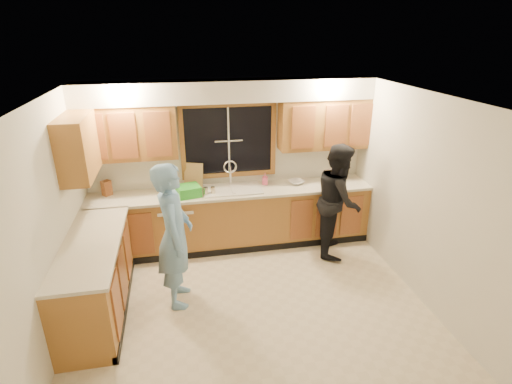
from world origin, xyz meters
TOP-DOWN VIEW (x-y plane):
  - floor at (0.00, 0.00)m, footprint 4.20×4.20m
  - ceiling at (0.00, 0.00)m, footprint 4.20×4.20m
  - wall_back at (0.00, 1.90)m, footprint 4.20×0.00m
  - wall_left at (-2.10, 0.00)m, footprint 0.00×3.80m
  - wall_right at (2.10, 0.00)m, footprint 0.00×3.80m
  - base_cabinets_back at (0.00, 1.60)m, footprint 4.20×0.60m
  - base_cabinets_left at (-1.80, 0.35)m, footprint 0.60×1.90m
  - countertop_back at (0.00, 1.58)m, footprint 4.20×0.63m
  - countertop_left at (-1.79, 0.35)m, footprint 0.63×1.90m
  - upper_cabinets_left at (-1.43, 1.73)m, footprint 1.35×0.33m
  - upper_cabinets_right at (1.43, 1.73)m, footprint 1.35×0.33m
  - upper_cabinets_return at (-1.94, 1.12)m, footprint 0.33×0.90m
  - soffit at (0.00, 1.72)m, footprint 4.20×0.35m
  - window_frame at (0.00, 1.89)m, footprint 1.44×0.03m
  - sink at (0.00, 1.60)m, footprint 0.86×0.52m
  - dishwasher at (-0.85, 1.59)m, footprint 0.60×0.56m
  - stove at (-1.80, -0.22)m, footprint 0.58×0.75m
  - man at (-0.86, 0.36)m, footprint 0.46×0.67m
  - woman at (1.49, 1.11)m, footprint 0.88×0.99m
  - knife_block at (-1.80, 1.76)m, footprint 0.16×0.15m
  - cutting_board at (-0.55, 1.82)m, footprint 0.30×0.19m
  - dish_crate at (-0.65, 1.51)m, footprint 0.38×0.36m
  - soap_bottle at (0.53, 1.74)m, footprint 0.10×0.10m
  - bowl at (1.01, 1.66)m, footprint 0.30×0.30m
  - can_left at (-0.40, 1.47)m, footprint 0.09×0.09m
  - can_right at (-0.30, 1.48)m, footprint 0.07×0.07m

SIDE VIEW (x-z plane):
  - floor at x=0.00m, z-range 0.00..0.00m
  - dishwasher at x=-0.85m, z-range 0.00..0.82m
  - base_cabinets_back at x=0.00m, z-range 0.00..0.88m
  - base_cabinets_left at x=-1.80m, z-range 0.00..0.88m
  - stove at x=-1.80m, z-range 0.00..0.90m
  - woman at x=1.49m, z-range 0.00..1.68m
  - sink at x=0.00m, z-range 0.58..1.15m
  - man at x=-0.86m, z-range 0.00..1.79m
  - countertop_back at x=0.00m, z-range 0.88..0.92m
  - countertop_left at x=-1.79m, z-range 0.88..0.92m
  - bowl at x=1.01m, z-range 0.92..0.98m
  - can_right at x=-0.30m, z-range 0.92..1.04m
  - can_left at x=-0.40m, z-range 0.92..1.04m
  - dish_crate at x=-0.65m, z-range 0.92..1.07m
  - soap_bottle at x=0.53m, z-range 0.92..1.10m
  - knife_block at x=-1.80m, z-range 0.92..1.14m
  - cutting_board at x=-0.55m, z-range 0.92..1.30m
  - wall_back at x=0.00m, z-range -0.85..3.35m
  - wall_left at x=-2.10m, z-range -0.65..3.15m
  - wall_right at x=2.10m, z-range -0.65..3.15m
  - window_frame at x=0.00m, z-range 1.03..2.17m
  - upper_cabinets_left at x=-1.43m, z-range 1.45..2.20m
  - upper_cabinets_right at x=1.43m, z-range 1.45..2.20m
  - upper_cabinets_return at x=-1.94m, z-range 1.45..2.20m
  - soffit at x=0.00m, z-range 2.20..2.50m
  - ceiling at x=0.00m, z-range 2.50..2.50m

